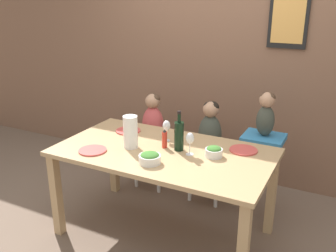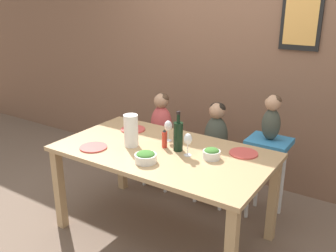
% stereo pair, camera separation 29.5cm
% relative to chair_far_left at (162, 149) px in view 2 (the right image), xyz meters
% --- Properties ---
extents(ground_plane, '(14.00, 14.00, 0.00)m').
position_rel_chair_far_left_xyz_m(ground_plane, '(0.50, -0.71, -0.39)').
color(ground_plane, '#705B4C').
extents(wall_back, '(10.00, 0.09, 2.70)m').
position_rel_chair_far_left_xyz_m(wall_back, '(0.50, 0.60, 0.96)').
color(wall_back, brown).
rests_on(wall_back, ground_plane).
extents(dining_table, '(1.70, 0.94, 0.76)m').
position_rel_chair_far_left_xyz_m(dining_table, '(0.50, -0.71, 0.27)').
color(dining_table, tan).
rests_on(dining_table, ground_plane).
extents(chair_far_left, '(0.42, 0.36, 0.47)m').
position_rel_chair_far_left_xyz_m(chair_far_left, '(0.00, 0.00, 0.00)').
color(chair_far_left, silver).
rests_on(chair_far_left, ground_plane).
extents(chair_far_center, '(0.42, 0.36, 0.47)m').
position_rel_chair_far_left_xyz_m(chair_far_center, '(0.62, 0.00, 0.00)').
color(chair_far_center, silver).
rests_on(chair_far_center, ground_plane).
extents(chair_right_highchair, '(0.35, 0.31, 0.75)m').
position_rel_chair_far_left_xyz_m(chair_right_highchair, '(1.12, 0.00, 0.18)').
color(chair_right_highchair, silver).
rests_on(chair_right_highchair, ground_plane).
extents(person_child_left, '(0.23, 0.20, 0.52)m').
position_rel_chair_far_left_xyz_m(person_child_left, '(0.00, 0.00, 0.34)').
color(person_child_left, '#C64C4C').
rests_on(person_child_left, chair_far_left).
extents(person_child_center, '(0.23, 0.20, 0.52)m').
position_rel_chair_far_left_xyz_m(person_child_center, '(0.62, 0.00, 0.34)').
color(person_child_center, '#3D4238').
rests_on(person_child_center, chair_far_center).
extents(person_baby_right, '(0.16, 0.14, 0.39)m').
position_rel_chair_far_left_xyz_m(person_baby_right, '(1.12, 0.00, 0.57)').
color(person_baby_right, '#3D4238').
rests_on(person_baby_right, chair_right_highchair).
extents(wine_bottle, '(0.07, 0.07, 0.32)m').
position_rel_chair_far_left_xyz_m(wine_bottle, '(0.60, -0.66, 0.49)').
color(wine_bottle, black).
rests_on(wine_bottle, dining_table).
extents(paper_towel_roll, '(0.11, 0.11, 0.26)m').
position_rel_chair_far_left_xyz_m(paper_towel_roll, '(0.24, -0.78, 0.50)').
color(paper_towel_roll, white).
rests_on(paper_towel_roll, dining_table).
extents(wine_glass_near, '(0.06, 0.06, 0.18)m').
position_rel_chair_far_left_xyz_m(wine_glass_near, '(0.72, -0.70, 0.50)').
color(wine_glass_near, white).
rests_on(wine_glass_near, dining_table).
extents(wine_glass_far, '(0.06, 0.06, 0.18)m').
position_rel_chair_far_left_xyz_m(wine_glass_far, '(0.43, -0.53, 0.50)').
color(wine_glass_far, white).
rests_on(wine_glass_far, dining_table).
extents(salad_bowl_large, '(0.16, 0.16, 0.08)m').
position_rel_chair_far_left_xyz_m(salad_bowl_large, '(0.52, -0.97, 0.41)').
color(salad_bowl_large, white).
rests_on(salad_bowl_large, dining_table).
extents(salad_bowl_small, '(0.13, 0.13, 0.08)m').
position_rel_chair_far_left_xyz_m(salad_bowl_small, '(0.89, -0.65, 0.41)').
color(salad_bowl_small, white).
rests_on(salad_bowl_small, dining_table).
extents(dinner_plate_front_left, '(0.22, 0.22, 0.01)m').
position_rel_chair_far_left_xyz_m(dinner_plate_front_left, '(0.01, -0.99, 0.38)').
color(dinner_plate_front_left, '#D14C47').
rests_on(dinner_plate_front_left, dining_table).
extents(dinner_plate_back_left, '(0.22, 0.22, 0.01)m').
position_rel_chair_far_left_xyz_m(dinner_plate_back_left, '(0.02, -0.48, 0.38)').
color(dinner_plate_back_left, '#D14C47').
rests_on(dinner_plate_back_left, dining_table).
extents(dinner_plate_back_right, '(0.22, 0.22, 0.01)m').
position_rel_chair_far_left_xyz_m(dinner_plate_back_right, '(1.06, -0.44, 0.38)').
color(dinner_plate_back_right, '#D14C47').
rests_on(dinner_plate_back_right, dining_table).
extents(condiment_bottle_hot_sauce, '(0.04, 0.04, 0.15)m').
position_rel_chair_far_left_xyz_m(condiment_bottle_hot_sauce, '(0.48, -0.66, 0.44)').
color(condiment_bottle_hot_sauce, red).
rests_on(condiment_bottle_hot_sauce, dining_table).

